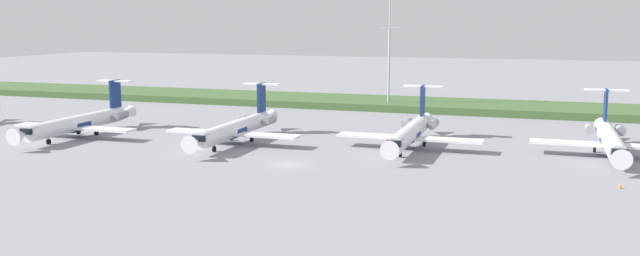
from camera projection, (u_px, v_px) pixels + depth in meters
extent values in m
plane|color=gray|center=(347.00, 131.00, 121.05)|extent=(500.00, 500.00, 0.00)
cube|color=#426033|center=(390.00, 103.00, 155.25)|extent=(320.00, 20.00, 1.61)
cylinder|color=white|center=(78.00, 123.00, 114.64)|extent=(2.70, 24.00, 2.70)
cone|color=white|center=(20.00, 136.00, 102.00)|extent=(2.70, 3.00, 2.70)
cone|color=white|center=(126.00, 113.00, 127.76)|extent=(2.30, 4.00, 2.29)
cube|color=black|center=(29.00, 131.00, 103.70)|extent=(2.03, 1.80, 0.90)
cylinder|color=navy|center=(78.00, 124.00, 114.67)|extent=(2.76, 3.60, 2.76)
cube|color=white|center=(46.00, 126.00, 115.64)|extent=(11.00, 3.20, 0.36)
cube|color=white|center=(103.00, 129.00, 111.97)|extent=(11.00, 3.20, 0.36)
cube|color=navy|center=(115.00, 94.00, 124.32)|extent=(0.36, 3.20, 5.20)
cube|color=white|center=(115.00, 81.00, 124.21)|extent=(6.80, 1.80, 0.24)
cylinder|color=gray|center=(100.00, 114.00, 123.93)|extent=(1.50, 3.40, 1.50)
cylinder|color=gray|center=(121.00, 115.00, 122.53)|extent=(1.50, 3.40, 1.50)
cylinder|color=gray|center=(48.00, 138.00, 107.91)|extent=(0.20, 0.20, 0.65)
cylinder|color=black|center=(49.00, 142.00, 107.99)|extent=(0.30, 0.90, 0.90)
cylinder|color=black|center=(78.00, 132.00, 117.80)|extent=(0.35, 0.90, 0.90)
cylinder|color=black|center=(96.00, 133.00, 116.62)|extent=(0.35, 0.90, 0.90)
cylinder|color=white|center=(235.00, 129.00, 108.47)|extent=(2.70, 24.00, 2.70)
cone|color=white|center=(194.00, 143.00, 95.83)|extent=(2.70, 3.00, 2.70)
cone|color=white|center=(268.00, 117.00, 121.59)|extent=(2.29, 4.00, 2.29)
cube|color=black|center=(201.00, 138.00, 97.53)|extent=(2.03, 1.80, 0.90)
cylinder|color=navy|center=(235.00, 130.00, 108.50)|extent=(2.76, 3.60, 2.76)
cube|color=white|center=(200.00, 132.00, 109.47)|extent=(11.00, 3.20, 0.36)
cube|color=white|center=(266.00, 135.00, 105.79)|extent=(11.00, 3.20, 0.36)
cube|color=navy|center=(261.00, 98.00, 118.15)|extent=(0.36, 3.20, 5.20)
cube|color=white|center=(262.00, 84.00, 118.04)|extent=(6.80, 1.80, 0.24)
cylinder|color=gray|center=(246.00, 119.00, 117.76)|extent=(1.50, 3.40, 1.50)
cylinder|color=gray|center=(269.00, 120.00, 116.36)|extent=(1.50, 3.40, 1.50)
cylinder|color=gray|center=(214.00, 145.00, 101.74)|extent=(0.20, 0.20, 0.65)
cylinder|color=black|center=(214.00, 149.00, 101.82)|extent=(0.30, 0.90, 0.90)
cylinder|color=black|center=(231.00, 138.00, 111.63)|extent=(0.35, 0.90, 0.90)
cylinder|color=black|center=(252.00, 139.00, 110.45)|extent=(0.35, 0.90, 0.90)
cylinder|color=white|center=(410.00, 133.00, 104.43)|extent=(2.70, 24.00, 2.70)
cone|color=white|center=(392.00, 148.00, 91.78)|extent=(2.70, 3.00, 2.70)
cone|color=white|center=(425.00, 120.00, 117.54)|extent=(2.30, 4.00, 2.29)
cube|color=black|center=(395.00, 143.00, 93.48)|extent=(2.02, 1.80, 0.90)
cylinder|color=navy|center=(410.00, 134.00, 104.45)|extent=(2.76, 3.60, 2.76)
cube|color=white|center=(372.00, 136.00, 105.43)|extent=(11.00, 3.20, 0.36)
cube|color=white|center=(447.00, 140.00, 101.75)|extent=(11.00, 3.20, 0.36)
cube|color=navy|center=(423.00, 100.00, 114.10)|extent=(0.36, 3.20, 5.20)
cube|color=white|center=(423.00, 86.00, 114.00)|extent=(6.80, 1.80, 0.24)
cylinder|color=gray|center=(407.00, 123.00, 113.71)|extent=(1.50, 3.40, 1.50)
cylinder|color=gray|center=(433.00, 124.00, 112.31)|extent=(1.50, 3.40, 1.50)
cylinder|color=gray|center=(400.00, 151.00, 97.69)|extent=(0.20, 0.20, 0.65)
cylinder|color=black|center=(400.00, 154.00, 97.78)|extent=(0.30, 0.90, 0.90)
cylinder|color=black|center=(401.00, 142.00, 107.59)|extent=(0.35, 0.90, 0.90)
cylinder|color=black|center=(424.00, 143.00, 106.40)|extent=(0.35, 0.90, 0.90)
cylinder|color=white|center=(610.00, 140.00, 98.30)|extent=(2.70, 24.00, 2.70)
cone|color=white|center=(620.00, 158.00, 85.65)|extent=(2.70, 3.00, 2.70)
cone|color=white|center=(602.00, 126.00, 111.41)|extent=(2.30, 4.00, 2.29)
cube|color=black|center=(619.00, 151.00, 87.36)|extent=(2.03, 1.80, 0.90)
cylinder|color=navy|center=(610.00, 141.00, 98.32)|extent=(2.76, 3.60, 2.76)
cube|color=white|center=(568.00, 143.00, 99.30)|extent=(11.00, 3.20, 0.36)
cube|color=navy|center=(606.00, 105.00, 107.97)|extent=(0.36, 3.20, 5.20)
cube|color=white|center=(606.00, 90.00, 107.87)|extent=(6.80, 1.80, 0.24)
cylinder|color=gray|center=(590.00, 128.00, 107.59)|extent=(1.50, 3.40, 1.50)
cylinder|color=gray|center=(620.00, 130.00, 106.18)|extent=(1.50, 3.40, 1.50)
cylinder|color=gray|center=(615.00, 159.00, 91.56)|extent=(0.20, 0.20, 0.65)
cylinder|color=black|center=(614.00, 163.00, 91.65)|extent=(0.30, 0.90, 0.90)
cylinder|color=black|center=(594.00, 149.00, 101.46)|extent=(0.35, 0.90, 0.90)
cylinder|color=black|center=(621.00, 151.00, 100.27)|extent=(0.35, 0.90, 0.90)
cylinder|color=#B2B2B7|center=(389.00, 70.00, 149.67)|extent=(0.50, 0.50, 18.11)
cylinder|color=#B2B2B7|center=(390.00, 7.00, 147.44)|extent=(0.28, 0.28, 9.75)
cube|color=#B2B2B7|center=(390.00, 27.00, 148.15)|extent=(4.40, 0.20, 0.20)
cone|color=orange|center=(620.00, 186.00, 79.57)|extent=(0.44, 0.44, 0.55)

